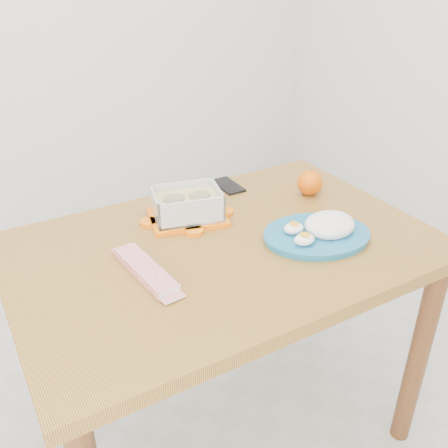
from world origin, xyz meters
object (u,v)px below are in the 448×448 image
food_container (187,205)px  smartphone (228,186)px  orange_fruit (310,183)px  rice_plate (321,230)px  dining_table (224,275)px

food_container → smartphone: 0.26m
orange_fruit → rice_plate: (-0.16, -0.23, -0.01)m
food_container → orange_fruit: bearing=7.9°
rice_plate → food_container: bearing=149.3°
food_container → rice_plate: food_container is taller
rice_plate → smartphone: bearing=112.2°
dining_table → smartphone: (0.21, 0.31, 0.11)m
dining_table → orange_fruit: (0.40, 0.12, 0.15)m
dining_table → food_container: bearing=98.0°
orange_fruit → rice_plate: bearing=-124.2°
food_container → orange_fruit: 0.42m
orange_fruit → dining_table: bearing=-163.8°
orange_fruit → smartphone: bearing=135.7°
food_container → orange_fruit: food_container is taller
dining_table → smartphone: bearing=57.8°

